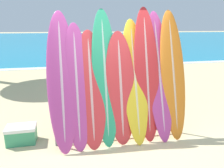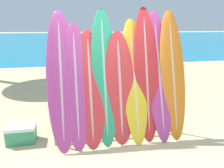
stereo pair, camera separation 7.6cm
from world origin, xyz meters
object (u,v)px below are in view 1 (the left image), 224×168
object	(u,v)px
surfboard_slot_0	(62,80)
person_mid_beach	(113,56)
surfboard_slot_5	(135,81)
surfboard_slot_6	(147,74)
surfboard_slot_2	(91,89)
surfboard_slot_7	(159,75)
person_near_water	(105,67)
surfboard_slot_1	(77,86)
surfboard_rack	(121,116)
surfboard_slot_8	(173,74)
surfboard_slot_4	(121,88)
surfboard_slot_3	(105,77)
cooler_box	(22,134)

from	to	relation	value
surfboard_slot_0	person_mid_beach	distance (m)	5.75
surfboard_slot_5	surfboard_slot_0	bearing A→B (deg)	178.83
surfboard_slot_6	person_mid_beach	distance (m)	5.39
surfboard_slot_2	surfboard_slot_7	world-z (taller)	surfboard_slot_7
person_near_water	person_mid_beach	bearing A→B (deg)	-152.02
surfboard_slot_1	surfboard_rack	bearing A→B (deg)	-3.43
surfboard_rack	surfboard_slot_0	size ratio (longest dim) A/B	1.02
surfboard_slot_8	person_near_water	size ratio (longest dim) A/B	1.40
surfboard_slot_2	surfboard_slot_4	world-z (taller)	surfboard_slot_2
surfboard_rack	surfboard_slot_3	bearing A→B (deg)	164.61
surfboard_slot_6	surfboard_slot_3	bearing A→B (deg)	179.37
surfboard_slot_1	surfboard_slot_5	bearing A→B (deg)	0.76
surfboard_slot_0	person_near_water	world-z (taller)	surfboard_slot_0
surfboard_slot_3	cooler_box	xyz separation A→B (m)	(-1.62, 0.18, -1.09)
surfboard_slot_0	surfboard_slot_3	bearing A→B (deg)	-0.89
person_near_water	surfboard_slot_6	bearing A→B (deg)	53.27
surfboard_rack	person_near_water	xyz separation A→B (m)	(0.17, 2.60, 0.49)
surfboard_slot_2	cooler_box	xyz separation A→B (m)	(-1.34, 0.23, -0.90)
surfboard_slot_0	surfboard_rack	bearing A→B (deg)	-4.85
surfboard_slot_1	surfboard_slot_2	world-z (taller)	surfboard_slot_1
surfboard_slot_1	surfboard_slot_3	distance (m)	0.55
surfboard_slot_2	surfboard_slot_8	world-z (taller)	surfboard_slot_8
surfboard_rack	surfboard_slot_1	size ratio (longest dim) A/B	1.12
surfboard_rack	surfboard_slot_5	bearing A→B (deg)	12.24
surfboard_slot_4	person_mid_beach	xyz separation A→B (m)	(1.03, 5.42, -0.15)
cooler_box	person_mid_beach	bearing A→B (deg)	60.37
surfboard_slot_0	surfboard_slot_6	size ratio (longest dim) A/B	0.97
surfboard_rack	surfboard_slot_4	world-z (taller)	surfboard_slot_4
surfboard_slot_8	person_near_water	world-z (taller)	surfboard_slot_8
surfboard_slot_1	surfboard_slot_2	bearing A→B (deg)	-4.64
surfboard_slot_3	surfboard_slot_4	distance (m)	0.36
surfboard_slot_6	surfboard_slot_0	bearing A→B (deg)	179.24
surfboard_slot_3	person_mid_beach	bearing A→B (deg)	76.15
surfboard_slot_4	person_mid_beach	world-z (taller)	surfboard_slot_4
surfboard_slot_1	person_mid_beach	world-z (taller)	surfboard_slot_1
surfboard_slot_2	surfboard_slot_3	distance (m)	0.34
surfboard_slot_7	surfboard_slot_5	bearing A→B (deg)	-175.86
surfboard_slot_4	cooler_box	size ratio (longest dim) A/B	3.85
person_near_water	surfboard_slot_0	bearing A→B (deg)	18.44
surfboard_slot_6	surfboard_slot_1	bearing A→B (deg)	-179.10
person_mid_beach	surfboard_slot_3	bearing A→B (deg)	97.33
surfboard_slot_4	surfboard_slot_0	bearing A→B (deg)	175.56
surfboard_slot_7	cooler_box	xyz separation A→B (m)	(-2.72, 0.16, -1.08)
surfboard_slot_0	surfboard_slot_1	world-z (taller)	surfboard_slot_0
surfboard_rack	cooler_box	distance (m)	1.95
surfboard_slot_5	person_mid_beach	world-z (taller)	surfboard_slot_5
surfboard_slot_2	person_near_water	world-z (taller)	surfboard_slot_2
surfboard_rack	surfboard_slot_8	distance (m)	1.34
surfboard_slot_4	surfboard_slot_7	xyz separation A→B (m)	(0.82, 0.09, 0.19)
surfboard_slot_1	surfboard_slot_4	bearing A→B (deg)	-2.88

